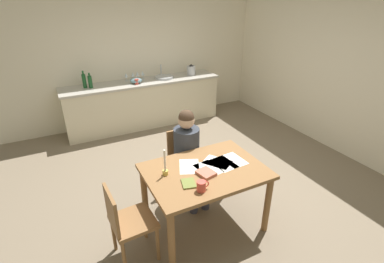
% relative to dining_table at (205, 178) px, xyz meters
% --- Properties ---
extents(ground_plane, '(5.20, 5.20, 0.04)m').
position_rel_dining_table_xyz_m(ground_plane, '(0.31, 0.78, -0.66)').
color(ground_plane, '#7A6B56').
extents(wall_back, '(5.20, 0.12, 2.60)m').
position_rel_dining_table_xyz_m(wall_back, '(0.31, 3.38, 0.66)').
color(wall_back, silver).
rests_on(wall_back, ground).
extents(wall_right, '(0.12, 5.20, 2.60)m').
position_rel_dining_table_xyz_m(wall_right, '(2.91, 0.78, 0.66)').
color(wall_right, silver).
rests_on(wall_right, ground).
extents(kitchen_counter, '(3.04, 0.64, 0.90)m').
position_rel_dining_table_xyz_m(kitchen_counter, '(0.31, 3.02, -0.19)').
color(kitchen_counter, beige).
rests_on(kitchen_counter, ground).
extents(dining_table, '(1.25, 0.90, 0.75)m').
position_rel_dining_table_xyz_m(dining_table, '(0.00, 0.00, 0.00)').
color(dining_table, olive).
rests_on(dining_table, ground).
extents(chair_at_table, '(0.41, 0.41, 0.86)m').
position_rel_dining_table_xyz_m(chair_at_table, '(0.08, 0.69, -0.16)').
color(chair_at_table, olive).
rests_on(chair_at_table, ground).
extents(person_seated, '(0.33, 0.60, 1.19)m').
position_rel_dining_table_xyz_m(person_seated, '(0.08, 0.54, 0.04)').
color(person_seated, '#333842').
rests_on(person_seated, ground).
extents(chair_side_empty, '(0.42, 0.42, 0.85)m').
position_rel_dining_table_xyz_m(chair_side_empty, '(-0.89, -0.07, -0.17)').
color(chair_side_empty, olive).
rests_on(chair_side_empty, ground).
extents(coffee_mug, '(0.13, 0.09, 0.10)m').
position_rel_dining_table_xyz_m(coffee_mug, '(-0.20, -0.29, 0.16)').
color(coffee_mug, '#D84C3F').
rests_on(coffee_mug, dining_table).
extents(candlestick, '(0.06, 0.06, 0.29)m').
position_rel_dining_table_xyz_m(candlestick, '(-0.41, 0.11, 0.19)').
color(candlestick, gold).
rests_on(candlestick, dining_table).
extents(book_magazine, '(0.19, 0.21, 0.03)m').
position_rel_dining_table_xyz_m(book_magazine, '(-0.03, -0.08, 0.12)').
color(book_magazine, '#B66752').
rests_on(book_magazine, dining_table).
extents(book_cookery, '(0.17, 0.19, 0.02)m').
position_rel_dining_table_xyz_m(book_cookery, '(-0.27, -0.15, 0.12)').
color(book_cookery, olive).
rests_on(book_cookery, dining_table).
extents(paper_letter, '(0.23, 0.31, 0.00)m').
position_rel_dining_table_xyz_m(paper_letter, '(0.38, 0.03, 0.11)').
color(paper_letter, white).
rests_on(paper_letter, dining_table).
extents(paper_bill, '(0.25, 0.32, 0.00)m').
position_rel_dining_table_xyz_m(paper_bill, '(0.04, 0.00, 0.11)').
color(paper_bill, white).
rests_on(paper_bill, dining_table).
extents(paper_envelope, '(0.34, 0.36, 0.00)m').
position_rel_dining_table_xyz_m(paper_envelope, '(0.19, 0.07, 0.11)').
color(paper_envelope, white).
rests_on(paper_envelope, dining_table).
extents(paper_receipt, '(0.24, 0.32, 0.00)m').
position_rel_dining_table_xyz_m(paper_receipt, '(0.24, 0.01, 0.11)').
color(paper_receipt, white).
rests_on(paper_receipt, dining_table).
extents(paper_notice, '(0.31, 0.36, 0.00)m').
position_rel_dining_table_xyz_m(paper_notice, '(-0.12, 0.13, 0.11)').
color(paper_notice, white).
rests_on(paper_notice, dining_table).
extents(sink_unit, '(0.36, 0.36, 0.24)m').
position_rel_dining_table_xyz_m(sink_unit, '(0.76, 3.03, 0.28)').
color(sink_unit, '#B2B7BC').
rests_on(sink_unit, kitchen_counter).
extents(bottle_oil, '(0.07, 0.07, 0.31)m').
position_rel_dining_table_xyz_m(bottle_oil, '(-0.74, 3.07, 0.39)').
color(bottle_oil, '#194C23').
rests_on(bottle_oil, kitchen_counter).
extents(bottle_vinegar, '(0.07, 0.07, 0.27)m').
position_rel_dining_table_xyz_m(bottle_vinegar, '(-0.65, 3.02, 0.37)').
color(bottle_vinegar, '#194C23').
rests_on(bottle_vinegar, kitchen_counter).
extents(mixing_bowl, '(0.22, 0.22, 0.10)m').
position_rel_dining_table_xyz_m(mixing_bowl, '(0.16, 2.95, 0.31)').
color(mixing_bowl, '#668C99').
rests_on(mixing_bowl, kitchen_counter).
extents(stovetop_kettle, '(0.18, 0.18, 0.22)m').
position_rel_dining_table_xyz_m(stovetop_kettle, '(1.36, 3.02, 0.36)').
color(stovetop_kettle, '#B7BABF').
rests_on(stovetop_kettle, kitchen_counter).
extents(wine_glass_near_sink, '(0.07, 0.07, 0.15)m').
position_rel_dining_table_xyz_m(wine_glass_near_sink, '(0.37, 3.17, 0.37)').
color(wine_glass_near_sink, silver).
rests_on(wine_glass_near_sink, kitchen_counter).
extents(wine_glass_by_kettle, '(0.07, 0.07, 0.15)m').
position_rel_dining_table_xyz_m(wine_glass_by_kettle, '(0.26, 3.17, 0.37)').
color(wine_glass_by_kettle, silver).
rests_on(wine_glass_by_kettle, kitchen_counter).
extents(wine_glass_back_left, '(0.07, 0.07, 0.15)m').
position_rel_dining_table_xyz_m(wine_glass_back_left, '(0.17, 3.17, 0.37)').
color(wine_glass_back_left, silver).
rests_on(wine_glass_back_left, kitchen_counter).
extents(wine_glass_back_right, '(0.07, 0.07, 0.15)m').
position_rel_dining_table_xyz_m(wine_glass_back_right, '(0.04, 3.17, 0.37)').
color(wine_glass_back_right, silver).
rests_on(wine_glass_back_right, kitchen_counter).
extents(teacup_on_counter, '(0.11, 0.07, 0.10)m').
position_rel_dining_table_xyz_m(teacup_on_counter, '(0.16, 2.87, 0.31)').
color(teacup_on_counter, '#D84C3F').
rests_on(teacup_on_counter, kitchen_counter).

